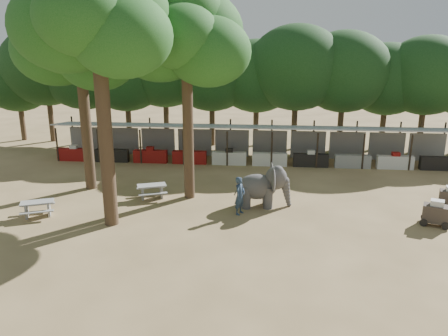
# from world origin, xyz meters

# --- Properties ---
(ground) EXTENTS (100.00, 100.00, 0.00)m
(ground) POSITION_xyz_m (0.00, 0.00, 0.00)
(ground) COLOR brown
(ground) RESTS_ON ground
(vendor_stalls) EXTENTS (28.00, 2.99, 2.80)m
(vendor_stalls) POSITION_xyz_m (-0.00, 13.84, 1.18)
(vendor_stalls) COLOR #9C9EA3
(vendor_stalls) RESTS_ON ground
(yard_tree_left) EXTENTS (7.10, 6.90, 11.02)m
(yard_tree_left) POSITION_xyz_m (-9.13, 7.19, 8.20)
(yard_tree_left) COLOR #332316
(yard_tree_left) RESTS_ON ground
(yard_tree_center) EXTENTS (7.10, 6.90, 12.04)m
(yard_tree_center) POSITION_xyz_m (-6.13, 2.19, 9.21)
(yard_tree_center) COLOR #332316
(yard_tree_center) RESTS_ON ground
(yard_tree_back) EXTENTS (7.10, 6.90, 11.36)m
(yard_tree_back) POSITION_xyz_m (-3.13, 6.19, 8.54)
(yard_tree_back) COLOR #332316
(yard_tree_back) RESTS_ON ground
(backdrop_trees) EXTENTS (46.46, 5.95, 8.33)m
(backdrop_trees) POSITION_xyz_m (0.00, 19.00, 5.51)
(backdrop_trees) COLOR #332316
(backdrop_trees) RESTS_ON ground
(elephant) EXTENTS (2.88, 2.19, 2.18)m
(elephant) POSITION_xyz_m (1.04, 4.99, 1.09)
(elephant) COLOR #3D3B3B
(elephant) RESTS_ON ground
(handler) EXTENTS (0.70, 0.81, 1.90)m
(handler) POSITION_xyz_m (-0.10, 3.80, 0.95)
(handler) COLOR #26384C
(handler) RESTS_ON ground
(picnic_table_near) EXTENTS (1.94, 1.86, 0.76)m
(picnic_table_near) POSITION_xyz_m (-9.88, 2.53, 0.50)
(picnic_table_near) COLOR gray
(picnic_table_near) RESTS_ON ground
(picnic_table_far) EXTENTS (1.93, 1.84, 0.77)m
(picnic_table_far) POSITION_xyz_m (-5.01, 5.62, 0.50)
(picnic_table_far) COLOR gray
(picnic_table_far) RESTS_ON ground
(cart_front) EXTENTS (1.47, 1.23, 1.23)m
(cart_front) POSITION_xyz_m (9.01, 3.27, 0.61)
(cart_front) COLOR #332A23
(cart_front) RESTS_ON ground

